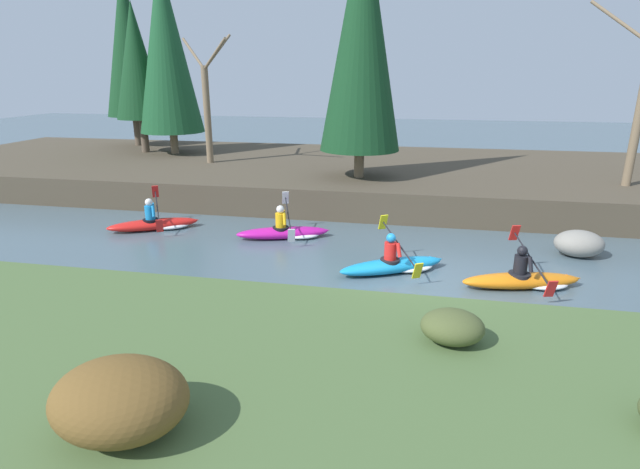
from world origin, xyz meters
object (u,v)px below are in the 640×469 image
boulder_midstream (579,243)px  kayaker_middle (396,264)px  kayaker_lead (526,279)px  kayaker_far_back (157,223)px  kayaker_trailing (287,232)px

boulder_midstream → kayaker_middle: bearing=-156.4°
kayaker_lead → kayaker_far_back: 10.73m
kayaker_middle → boulder_midstream: size_ratio=2.12×
kayaker_trailing → boulder_midstream: size_ratio=2.20×
kayaker_lead → kayaker_trailing: 6.70m
kayaker_trailing → kayaker_middle: bearing=-51.1°
kayaker_lead → kayaker_trailing: (-6.25, 2.41, 0.00)m
kayaker_lead → boulder_midstream: (1.76, 2.44, 0.15)m
kayaker_lead → kayaker_far_back: size_ratio=1.06×
kayaker_lead → kayaker_middle: (-2.94, 0.38, 0.00)m
kayaker_middle → boulder_midstream: bearing=-5.5°
boulder_midstream → kayaker_lead: bearing=-125.8°
kayaker_lead → kayaker_middle: bearing=157.8°
kayaker_middle → kayaker_far_back: same height
kayaker_middle → kayaker_trailing: size_ratio=0.97×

